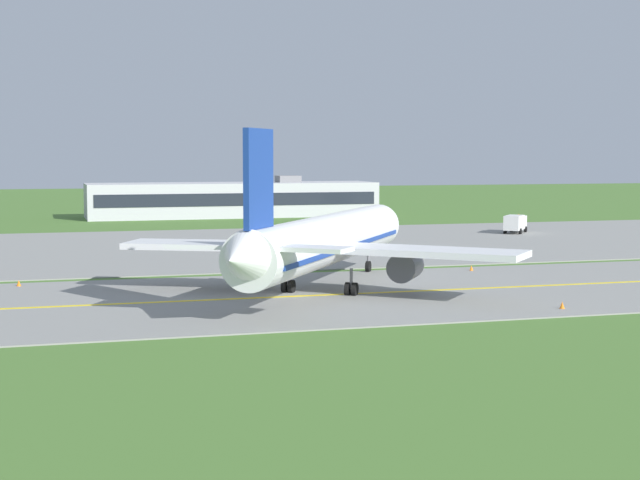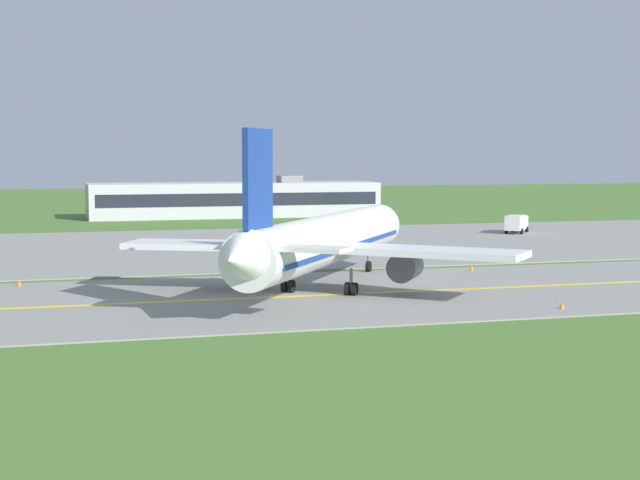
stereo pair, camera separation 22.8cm
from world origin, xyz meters
name	(u,v)px [view 2 (the right image)]	position (x,y,z in m)	size (l,w,h in m)	color
ground_plane	(293,298)	(0.00, 0.00, 0.00)	(500.00, 500.00, 0.00)	#47702D
taxiway_strip	(293,297)	(0.00, 0.00, 0.05)	(240.00, 28.00, 0.10)	gray
apron_pad	(286,245)	(10.00, 42.00, 0.05)	(140.00, 52.00, 0.10)	gray
taxiway_centreline	(293,296)	(0.00, 0.00, 0.11)	(220.00, 0.60, 0.01)	yellow
airplane_lead	(325,241)	(3.19, 2.07, 4.13)	(29.05, 34.74, 12.70)	white
service_truck_fuel	(517,223)	(45.11, 49.37, 1.53)	(5.41, 5.92, 2.60)	silver
terminal_building	(234,200)	(14.53, 97.07, 3.03)	(51.02, 12.34, 7.22)	#B2B2B7
traffic_cone_near_edge	(472,269)	(20.35, 11.22, 0.30)	(0.44, 0.44, 0.60)	orange
traffic_cone_mid_edge	(562,306)	(16.83, -11.11, 0.30)	(0.44, 0.44, 0.60)	orange
traffic_cone_far_edge	(19,284)	(-20.46, 12.07, 0.30)	(0.44, 0.44, 0.60)	orange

